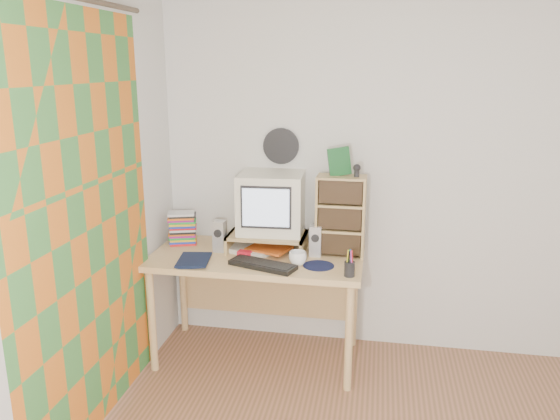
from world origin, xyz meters
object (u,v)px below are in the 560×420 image
at_px(desk, 259,271).
at_px(cd_rack, 341,216).
at_px(crt_monitor, 271,203).
at_px(diary, 179,258).
at_px(keyboard, 263,265).
at_px(mug, 298,258).
at_px(dvd_stack, 182,226).

bearing_deg(desk, cd_rack, 6.25).
relative_size(crt_monitor, cd_rack, 0.80).
xyz_separation_m(desk, cd_rack, (0.54, 0.06, 0.40)).
distance_m(crt_monitor, diary, 0.71).
relative_size(keyboard, mug, 3.82).
xyz_separation_m(keyboard, dvd_stack, (-0.65, 0.35, 0.11)).
xyz_separation_m(mug, diary, (-0.76, -0.08, -0.02)).
bearing_deg(dvd_stack, mug, -35.65).
xyz_separation_m(desk, keyboard, (0.09, -0.27, 0.15)).
bearing_deg(mug, keyboard, -159.66).
distance_m(crt_monitor, dvd_stack, 0.66).
bearing_deg(diary, dvd_stack, 97.22).
height_order(dvd_stack, diary, dvd_stack).
bearing_deg(crt_monitor, keyboard, -90.15).
bearing_deg(cd_rack, desk, -172.98).
xyz_separation_m(crt_monitor, diary, (-0.53, -0.36, -0.30)).
bearing_deg(dvd_stack, cd_rack, -19.02).
distance_m(cd_rack, mug, 0.42).
bearing_deg(keyboard, diary, -161.09).
height_order(keyboard, dvd_stack, dvd_stack).
relative_size(desk, cd_rack, 2.64).
distance_m(crt_monitor, keyboard, 0.47).
xyz_separation_m(desk, diary, (-0.46, -0.28, 0.16)).
bearing_deg(diary, keyboard, -8.22).
xyz_separation_m(cd_rack, mug, (-0.24, -0.25, -0.22)).
height_order(crt_monitor, cd_rack, cd_rack).
distance_m(crt_monitor, cd_rack, 0.48).
relative_size(desk, dvd_stack, 5.45).
xyz_separation_m(crt_monitor, dvd_stack, (-0.63, -0.01, -0.19)).
xyz_separation_m(dvd_stack, diary, (0.10, -0.36, -0.10)).
xyz_separation_m(crt_monitor, cd_rack, (0.47, -0.03, -0.06)).
bearing_deg(desk, diary, -149.13).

